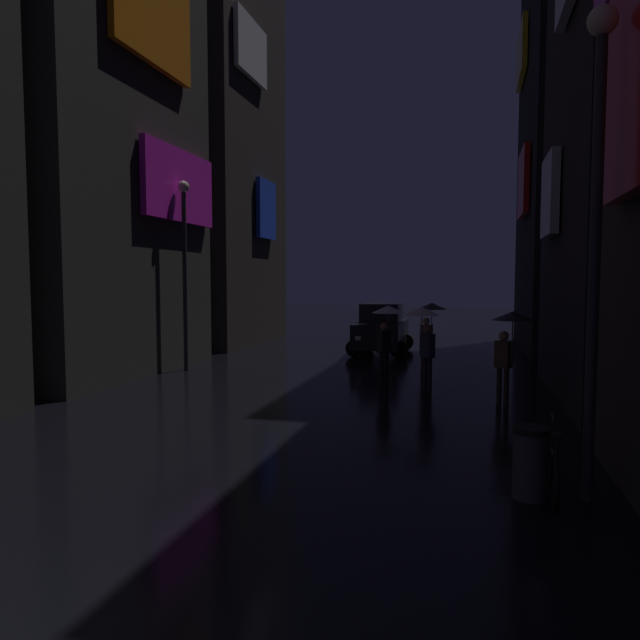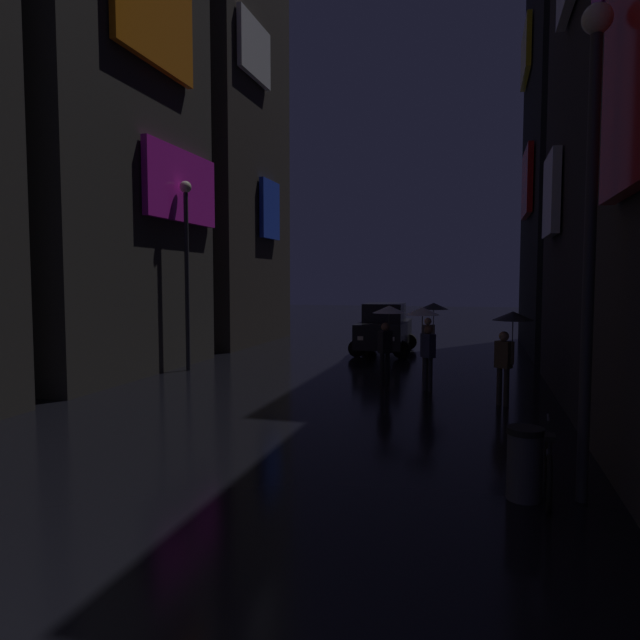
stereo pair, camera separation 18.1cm
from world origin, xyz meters
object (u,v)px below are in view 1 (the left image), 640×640
Objects in this scene: bicycle_parked_at_storefront at (553,467)px; streetlamp_left_far at (184,254)px; trash_bin at (530,462)px; pedestrian_foreground_right_black at (430,317)px; pedestrian_far_right_black at (510,331)px; pedestrian_midstreet_left_clear at (387,322)px; car_distant at (381,329)px; streetlamp_right_near at (597,202)px; pedestrian_midstreet_centre_clear at (424,325)px.

bicycle_parked_at_storefront is 12.97m from streetlamp_left_far.
streetlamp_left_far reaches higher than trash_bin.
pedestrian_foreground_right_black is 10.22m from trash_bin.
trash_bin is at bearing -90.62° from pedestrian_far_right_black.
bicycle_parked_at_storefront is (3.26, -7.48, -1.28)m from pedestrian_midstreet_left_clear.
car_distant is (-4.40, 13.90, 0.54)m from bicycle_parked_at_storefront.
bicycle_parked_at_storefront is (0.24, -5.47, -1.28)m from pedestrian_far_right_black.
streetlamp_right_near reaches higher than pedestrian_far_right_black.
streetlamp_left_far is 12.90m from streetlamp_right_near.
car_distant is at bearing 48.07° from streetlamp_left_far.
pedestrian_far_right_black is 5.93m from streetlamp_right_near.
pedestrian_midstreet_left_clear is at bearing -5.65° from streetlamp_left_far.
streetlamp_left_far reaches higher than pedestrian_foreground_right_black.
pedestrian_midstreet_left_clear is 2.52m from pedestrian_foreground_right_black.
car_distant is (-4.16, 8.42, -0.74)m from pedestrian_far_right_black.
trash_bin is at bearing -170.59° from streetlamp_right_near.
pedestrian_midstreet_left_clear is at bearing -112.75° from pedestrian_foreground_right_black.
pedestrian_midstreet_left_clear is 0.51× the size of car_distant.
streetlamp_right_near is (3.66, -7.51, 2.10)m from pedestrian_midstreet_left_clear.
streetlamp_right_near is 3.38m from trash_bin.
car_distant is at bearing 106.27° from trash_bin.
pedestrian_foreground_right_black is 10.41m from streetlamp_right_near.
streetlamp_right_near is at bearing -4.69° from bicycle_parked_at_storefront.
pedestrian_far_right_black is 9.92m from streetlamp_left_far.
car_distant is (-1.14, 6.42, -0.74)m from pedestrian_midstreet_left_clear.
pedestrian_far_right_black reaches higher than trash_bin.
pedestrian_midstreet_centre_clear is 0.35× the size of streetlamp_right_near.
car_distant is 14.64m from trash_bin.
streetlamp_left_far is at bearing -131.93° from car_distant.
pedestrian_midstreet_left_clear is at bearing 148.56° from pedestrian_midstreet_centre_clear.
trash_bin is at bearing -153.49° from bicycle_parked_at_storefront.
pedestrian_far_right_black is 0.35× the size of streetlamp_right_near.
pedestrian_far_right_black is 5.63m from bicycle_parked_at_storefront.
pedestrian_far_right_black is at bearing -63.72° from car_distant.
car_distant is at bearing 117.30° from pedestrian_foreground_right_black.
trash_bin is (2.96, -7.63, -1.20)m from pedestrian_midstreet_left_clear.
pedestrian_far_right_black is 1.00× the size of pedestrian_foreground_right_black.
streetlamp_left_far is (-7.31, -1.70, 1.95)m from pedestrian_foreground_right_black.
pedestrian_midstreet_left_clear is 1.00× the size of pedestrian_far_right_black.
streetlamp_right_near reaches higher than pedestrian_midstreet_left_clear.
streetlamp_left_far reaches higher than bicycle_parked_at_storefront.
pedestrian_far_right_black is 9.42m from car_distant.
pedestrian_midstreet_left_clear is 3.63m from pedestrian_far_right_black.
pedestrian_midstreet_centre_clear reaches higher than bicycle_parked_at_storefront.
streetlamp_left_far is (-6.34, 0.63, 1.95)m from pedestrian_midstreet_left_clear.
pedestrian_far_right_black and pedestrian_midstreet_centre_clear have the same top height.
trash_bin is at bearing -74.54° from pedestrian_midstreet_centre_clear.
car_distant is 4.50× the size of trash_bin.
pedestrian_midstreet_left_clear reaches higher than trash_bin.
pedestrian_foreground_right_black is at bearing -62.70° from car_distant.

